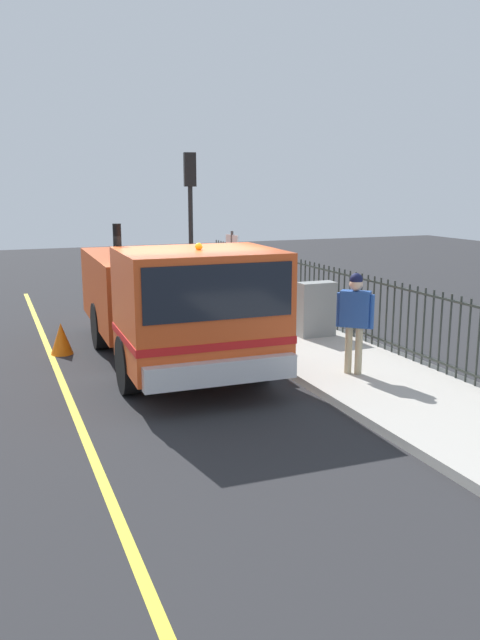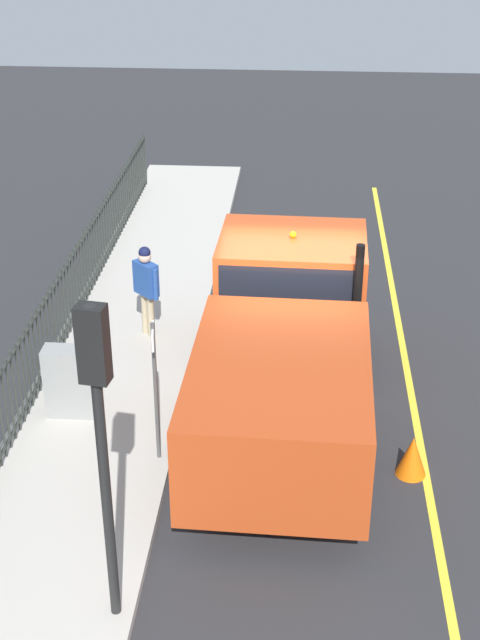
% 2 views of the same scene
% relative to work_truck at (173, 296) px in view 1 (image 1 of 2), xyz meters
% --- Properties ---
extents(ground_plane, '(50.39, 50.39, 0.00)m').
position_rel_work_truck_xyz_m(ground_plane, '(-0.08, -0.85, -1.32)').
color(ground_plane, '#2B2B2D').
rests_on(ground_plane, ground).
extents(sidewalk_slab, '(2.63, 22.91, 0.13)m').
position_rel_work_truck_xyz_m(sidewalk_slab, '(2.94, -0.85, -1.25)').
color(sidewalk_slab, '#B7B2A8').
rests_on(sidewalk_slab, ground).
extents(lane_marking, '(0.12, 20.62, 0.01)m').
position_rel_work_truck_xyz_m(lane_marking, '(-2.11, -0.85, -1.31)').
color(lane_marking, yellow).
rests_on(lane_marking, ground).
extents(work_truck, '(2.65, 6.54, 2.70)m').
position_rel_work_truck_xyz_m(work_truck, '(0.00, 0.00, 0.00)').
color(work_truck, '#D84C1E').
rests_on(work_truck, ground).
extents(worker_standing, '(0.51, 0.50, 1.75)m').
position_rel_work_truck_xyz_m(worker_standing, '(2.59, -2.14, -0.11)').
color(worker_standing, '#264C99').
rests_on(worker_standing, sidewalk_slab).
extents(iron_fence, '(0.04, 19.51, 1.41)m').
position_rel_work_truck_xyz_m(iron_fence, '(4.06, -0.85, -0.47)').
color(iron_fence, '#2D332D').
rests_on(iron_fence, sidewalk_slab).
extents(traffic_light_near, '(0.33, 0.25, 4.02)m').
position_rel_work_truck_xyz_m(traffic_light_near, '(1.84, 4.67, 1.67)').
color(traffic_light_near, black).
rests_on(traffic_light_near, sidewalk_slab).
extents(utility_cabinet, '(0.80, 0.37, 1.17)m').
position_rel_work_truck_xyz_m(utility_cabinet, '(3.34, 0.57, -0.60)').
color(utility_cabinet, gray).
rests_on(utility_cabinet, sidewalk_slab).
extents(traffic_cone, '(0.45, 0.45, 0.64)m').
position_rel_work_truck_xyz_m(traffic_cone, '(-1.89, 1.59, -1.00)').
color(traffic_cone, orange).
rests_on(traffic_cone, ground).
extents(street_sign, '(0.10, 0.50, 2.23)m').
position_rel_work_truck_xyz_m(street_sign, '(1.81, 1.62, 0.22)').
color(street_sign, '#4C4C4C').
rests_on(street_sign, sidewalk_slab).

